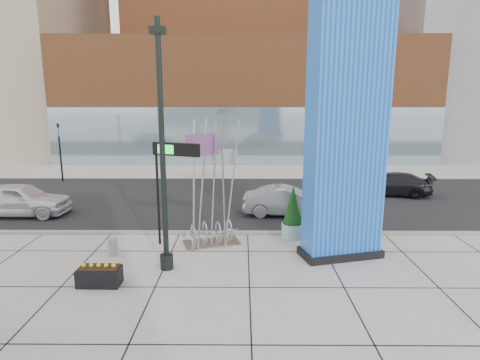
{
  "coord_description": "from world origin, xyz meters",
  "views": [
    {
      "loc": [
        0.78,
        -12.72,
        5.95
      ],
      "look_at": [
        0.68,
        2.0,
        2.85
      ],
      "focal_mm": 30.0,
      "sensor_mm": 36.0,
      "label": 1
    }
  ],
  "objects_px": {
    "overhead_street_sign": "(174,157)",
    "car_silver_mid": "(287,202)",
    "blue_pylon": "(347,129)",
    "lamp_post": "(163,173)",
    "car_white_west": "(19,200)",
    "public_art_sculpture": "(212,212)",
    "concrete_bollard": "(113,247)"
  },
  "relations": [
    {
      "from": "overhead_street_sign",
      "to": "car_silver_mid",
      "type": "xyz_separation_m",
      "value": [
        4.93,
        4.04,
        -2.87
      ]
    },
    {
      "from": "blue_pylon",
      "to": "overhead_street_sign",
      "type": "bearing_deg",
      "value": 154.88
    },
    {
      "from": "lamp_post",
      "to": "car_white_west",
      "type": "height_order",
      "value": "lamp_post"
    },
    {
      "from": "blue_pylon",
      "to": "overhead_street_sign",
      "type": "relative_size",
      "value": 2.37
    },
    {
      "from": "lamp_post",
      "to": "public_art_sculpture",
      "type": "relative_size",
      "value": 1.64
    },
    {
      "from": "public_art_sculpture",
      "to": "concrete_bollard",
      "type": "height_order",
      "value": "public_art_sculpture"
    },
    {
      "from": "blue_pylon",
      "to": "overhead_street_sign",
      "type": "xyz_separation_m",
      "value": [
        -6.37,
        1.17,
        -1.2
      ]
    },
    {
      "from": "lamp_post",
      "to": "car_silver_mid",
      "type": "xyz_separation_m",
      "value": [
        4.92,
        6.43,
        -2.7
      ]
    },
    {
      "from": "lamp_post",
      "to": "concrete_bollard",
      "type": "bearing_deg",
      "value": 152.81
    },
    {
      "from": "public_art_sculpture",
      "to": "blue_pylon",
      "type": "bearing_deg",
      "value": -30.72
    },
    {
      "from": "car_white_west",
      "to": "car_silver_mid",
      "type": "height_order",
      "value": "car_white_west"
    },
    {
      "from": "overhead_street_sign",
      "to": "car_silver_mid",
      "type": "bearing_deg",
      "value": 59.67
    },
    {
      "from": "overhead_street_sign",
      "to": "concrete_bollard",
      "type": "bearing_deg",
      "value": -130.9
    },
    {
      "from": "public_art_sculpture",
      "to": "car_white_west",
      "type": "height_order",
      "value": "public_art_sculpture"
    },
    {
      "from": "concrete_bollard",
      "to": "overhead_street_sign",
      "type": "bearing_deg",
      "value": 28.76
    },
    {
      "from": "lamp_post",
      "to": "car_white_west",
      "type": "xyz_separation_m",
      "value": [
        -8.59,
        6.31,
        -2.59
      ]
    },
    {
      "from": "public_art_sculpture",
      "to": "car_white_west",
      "type": "relative_size",
      "value": 1.05
    },
    {
      "from": "concrete_bollard",
      "to": "car_silver_mid",
      "type": "relative_size",
      "value": 0.16
    },
    {
      "from": "blue_pylon",
      "to": "public_art_sculpture",
      "type": "height_order",
      "value": "blue_pylon"
    },
    {
      "from": "blue_pylon",
      "to": "lamp_post",
      "type": "relative_size",
      "value": 1.19
    },
    {
      "from": "blue_pylon",
      "to": "lamp_post",
      "type": "bearing_deg",
      "value": 176.12
    },
    {
      "from": "overhead_street_sign",
      "to": "blue_pylon",
      "type": "bearing_deg",
      "value": 9.9
    },
    {
      "from": "public_art_sculpture",
      "to": "overhead_street_sign",
      "type": "xyz_separation_m",
      "value": [
        -1.42,
        -0.04,
        2.25
      ]
    },
    {
      "from": "concrete_bollard",
      "to": "overhead_street_sign",
      "type": "distance_m",
      "value": 4.13
    },
    {
      "from": "concrete_bollard",
      "to": "car_white_west",
      "type": "height_order",
      "value": "car_white_west"
    },
    {
      "from": "blue_pylon",
      "to": "car_silver_mid",
      "type": "bearing_deg",
      "value": 90.73
    },
    {
      "from": "concrete_bollard",
      "to": "lamp_post",
      "type": "bearing_deg",
      "value": -27.19
    },
    {
      "from": "lamp_post",
      "to": "car_silver_mid",
      "type": "height_order",
      "value": "lamp_post"
    },
    {
      "from": "lamp_post",
      "to": "public_art_sculpture",
      "type": "bearing_deg",
      "value": 59.91
    },
    {
      "from": "overhead_street_sign",
      "to": "car_silver_mid",
      "type": "height_order",
      "value": "overhead_street_sign"
    },
    {
      "from": "public_art_sculpture",
      "to": "overhead_street_sign",
      "type": "relative_size",
      "value": 1.22
    },
    {
      "from": "car_white_west",
      "to": "overhead_street_sign",
      "type": "bearing_deg",
      "value": -114.53
    }
  ]
}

